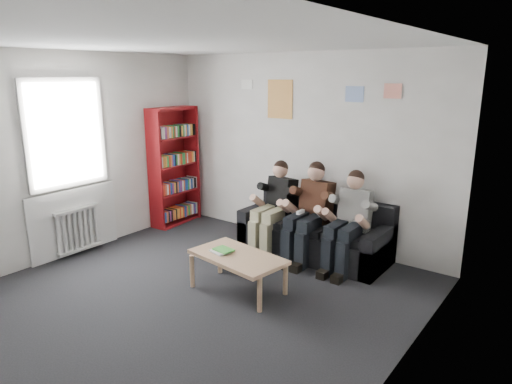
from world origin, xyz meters
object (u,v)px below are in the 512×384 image
Objects in this scene: bookshelf at (174,166)px; person_middle at (308,213)px; person_right at (348,222)px; coffee_table at (238,259)px; sofa at (315,235)px; person_left at (273,207)px.

person_middle is at bearing -5.94° from bookshelf.
coffee_table is at bearing -124.37° from person_right.
coffee_table is at bearing -34.21° from bookshelf.
bookshelf is at bearing -176.25° from sofa.
sofa is 0.68m from person_right.
bookshelf is at bearing -171.05° from person_left.
bookshelf is 1.47× the size of person_middle.
coffee_table is 1.49m from person_right.
person_left reaches higher than coffee_table.
person_right is (1.12, -0.00, 0.00)m from person_left.
sofa reaches higher than coffee_table.
person_right reaches higher than coffee_table.
person_right is at bearing 60.89° from coffee_table.
person_right is at bearing -5.78° from bookshelf.
sofa is at bearing 83.98° from coffee_table.
person_right is at bearing 4.77° from person_middle.
coffee_table is 0.86× the size of person_left.
coffee_table is (-0.16, -1.48, 0.10)m from sofa.
person_left is at bearing 107.47° from coffee_table.
bookshelf reaches higher than person_left.
bookshelf reaches higher than person_right.
coffee_table is 0.86× the size of person_right.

